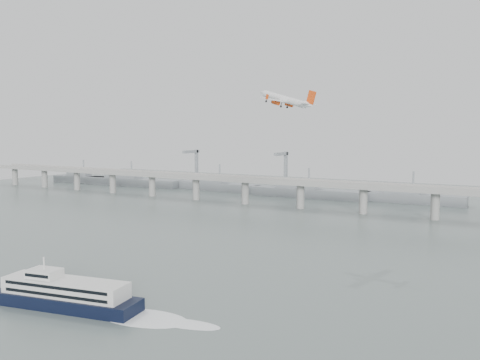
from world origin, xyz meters
The scene contains 5 objects.
ground centered at (0.00, 0.00, 0.00)m, with size 900.00×900.00×0.00m, color slate.
bridge centered at (-1.15, 200.00, 17.65)m, with size 800.00×22.00×23.90m.
distant_fleet centered at (-155.36, 265.08, 6.22)m, with size 453.00×60.90×40.00m.
ferry centered at (-9.34, -47.99, 4.60)m, with size 89.31×27.65×16.95m.
airliner centered at (17.32, 71.24, 76.32)m, with size 36.50×33.57×12.24m.
Camera 1 is at (128.45, -164.30, 60.56)m, focal length 38.00 mm.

